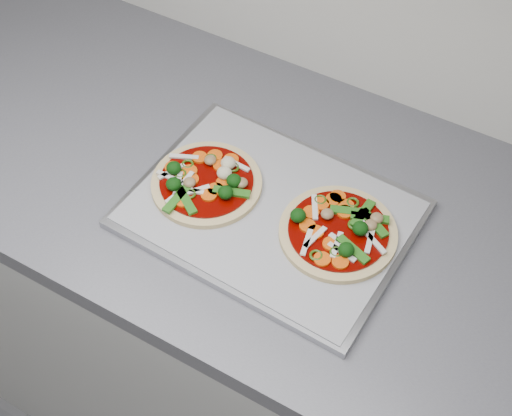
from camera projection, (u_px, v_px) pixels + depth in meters
The scene contains 6 objects.
base_cabinet at pixel (174, 289), 1.58m from camera, with size 3.60×0.60×0.86m, color beige.
countertop at pixel (150, 149), 1.23m from camera, with size 3.60×0.60×0.04m, color slate.
baking_tray at pixel (270, 214), 1.10m from camera, with size 0.42×0.31×0.01m, color #9B9BA1.
parchment at pixel (270, 211), 1.10m from camera, with size 0.40×0.29×0.00m, color #939499.
pizza_left at pixel (207, 181), 1.12m from camera, with size 0.20×0.20×0.03m.
pizza_right at pixel (339, 231), 1.06m from camera, with size 0.22×0.22×0.03m.
Camera 1 is at (0.58, 0.66, 1.77)m, focal length 50.00 mm.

